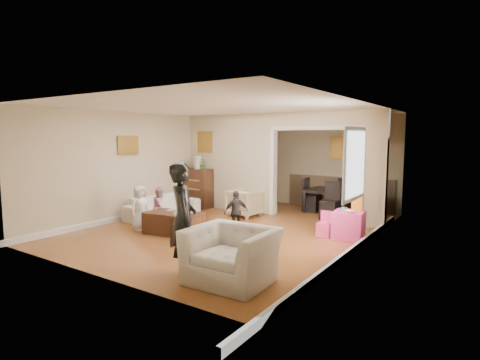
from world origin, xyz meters
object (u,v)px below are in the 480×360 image
Objects in this scene: adult_person at (183,219)px; sofa at (163,207)px; dresser at (198,188)px; child_kneel_a at (140,208)px; dining_table at (339,203)px; cyan_cup at (343,209)px; armchair_front at (232,255)px; play_table at (349,225)px; table_lamp at (198,162)px; child_toddler at (236,212)px; armchair_back at (245,203)px; child_kneel_b at (160,207)px; coffee_table at (174,223)px; coffee_cup at (176,211)px.

sofa is at bearing 4.18° from adult_person.
child_kneel_a is (0.67, -2.72, -0.07)m from dresser.
dresser is 0.62× the size of dining_table.
cyan_cup is at bearing -12.09° from dresser.
armchair_front reaches higher than play_table.
adult_person is (3.25, -4.20, -0.46)m from table_lamp.
table_lamp is 4.50× the size of cyan_cup.
dining_table is at bearing 111.30° from cyan_cup.
armchair_back is at bearing -112.68° from child_toddler.
cyan_cup is 3.94m from child_kneel_b.
table_lamp reaches higher than child_kneel_a.
table_lamp is 0.37× the size of child_kneel_a.
cyan_cup is at bearing -65.90° from child_kneel_a.
play_table is (3.12, 1.65, 0.05)m from coffee_table.
armchair_front is at bearing -99.58° from cyan_cup.
armchair_back is 4.43m from armchair_front.
table_lamp is 0.40× the size of child_toddler.
child_kneel_b is at bearing 6.46° from adult_person.
child_kneel_a is at bearing -76.20° from table_lamp.
armchair_back reaches higher than coffee_cup.
coffee_table is (-0.23, -2.32, -0.12)m from armchair_back.
table_lamp is at bearing 168.76° from play_table.
cyan_cup is (2.79, -0.72, 0.25)m from armchair_back.
adult_person is 2.50m from child_toddler.
dresser is 3.06× the size of table_lamp.
coffee_table is 0.29m from coffee_cup.
child_toddler is (-1.97, -0.85, -0.14)m from cyan_cup.
sofa is at bearing -172.35° from cyan_cup.
play_table is 7.08× the size of cyan_cup.
cyan_cup reaches higher than dining_table.
dresser is at bearing -155.94° from dining_table.
sofa is 2.15× the size of child_kneel_b.
adult_person reaches higher than armchair_front.
child_toddler is (-0.69, 2.38, -0.37)m from adult_person.
table_lamp is at bearing -4.13° from armchair_back.
dining_table is at bearing 91.21° from armchair_front.
child_kneel_b reaches higher than armchair_back.
table_lamp is (-4.02, 4.05, 0.91)m from armchair_front.
adult_person is 1.84× the size of child_toddler.
table_lamp is (0.00, 0.00, 0.73)m from dresser.
sofa is 18.48× the size of coffee_cup.
adult_person is at bearing -52.20° from table_lamp.
sofa is 1.80m from coffee_cup.
table_lamp reaches higher than armchair_front.
table_lamp reaches higher than dresser.
child_kneel_b reaches higher than sofa.
table_lamp is at bearing 13.58° from child_kneel_a.
sofa is 2.56× the size of armchair_back.
coffee_cup is (1.62, -2.62, -0.79)m from table_lamp.
coffee_cup is 0.06× the size of dining_table.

